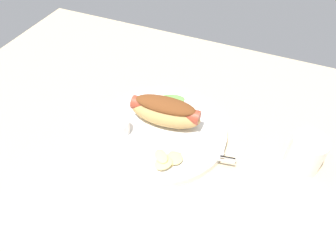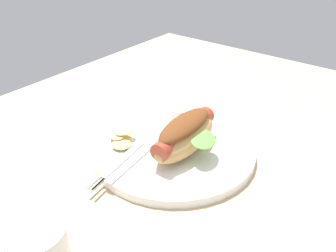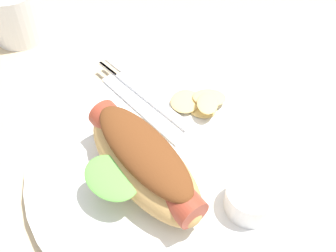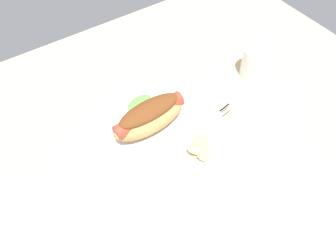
# 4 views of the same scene
# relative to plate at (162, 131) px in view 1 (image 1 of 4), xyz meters

# --- Properties ---
(ground_plane) EXTENTS (1.20, 0.90, 0.02)m
(ground_plane) POSITION_rel_plate_xyz_m (0.00, 0.02, -0.02)
(ground_plane) COLOR tan
(plate) EXTENTS (0.30, 0.30, 0.02)m
(plate) POSITION_rel_plate_xyz_m (0.00, 0.00, 0.00)
(plate) COLOR white
(plate) RESTS_ON ground_plane
(hot_dog) EXTENTS (0.17, 0.11, 0.06)m
(hot_dog) POSITION_rel_plate_xyz_m (0.00, -0.02, 0.04)
(hot_dog) COLOR tan
(hot_dog) RESTS_ON plate
(sauce_ramekin) EXTENTS (0.05, 0.05, 0.03)m
(sauce_ramekin) POSITION_rel_plate_xyz_m (0.09, 0.05, 0.02)
(sauce_ramekin) COLOR white
(sauce_ramekin) RESTS_ON plate
(fork) EXTENTS (0.15, 0.04, 0.00)m
(fork) POSITION_rel_plate_xyz_m (-0.10, 0.04, 0.01)
(fork) COLOR silver
(fork) RESTS_ON plate
(knife) EXTENTS (0.13, 0.03, 0.00)m
(knife) POSITION_rel_plate_xyz_m (-0.08, 0.02, 0.01)
(knife) COLOR silver
(knife) RESTS_ON plate
(chips_pile) EXTENTS (0.07, 0.07, 0.02)m
(chips_pile) POSITION_rel_plate_xyz_m (-0.05, 0.08, 0.02)
(chips_pile) COLOR #DFC073
(chips_pile) RESTS_ON plate
(drinking_cup) EXTENTS (0.07, 0.07, 0.08)m
(drinking_cup) POSITION_rel_plate_xyz_m (-0.30, -0.03, 0.03)
(drinking_cup) COLOR white
(drinking_cup) RESTS_ON ground_plane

